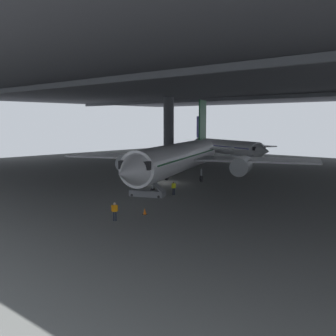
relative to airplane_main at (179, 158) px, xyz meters
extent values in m
plane|color=slate|center=(-1.59, -1.18, -3.53)|extent=(110.00, 110.00, 0.00)
cylinder|color=#4C4F54|center=(-21.12, 21.35, 3.18)|extent=(2.15, 2.15, 13.42)
cube|color=#38383D|center=(-1.59, 12.57, 10.49)|extent=(121.00, 99.00, 1.20)
cube|color=#4C4F54|center=(-1.59, -12.18, 9.49)|extent=(115.50, 0.50, 0.70)
cube|color=#4C4F54|center=(-1.59, 29.07, 9.49)|extent=(115.50, 0.50, 0.70)
cylinder|color=white|center=(0.25, -0.58, 0.02)|extent=(15.27, 28.25, 3.91)
cone|color=white|center=(6.80, -15.53, 0.02)|extent=(5.39, 5.83, 3.83)
cube|color=black|center=(5.81, -13.27, 0.51)|extent=(4.14, 3.84, 0.86)
cone|color=white|center=(-6.29, 14.37, 0.41)|extent=(5.55, 7.06, 3.32)
cube|color=#19592D|center=(-5.30, 12.11, 5.17)|extent=(1.93, 4.00, 6.39)
cube|color=white|center=(-2.37, 12.23, 0.61)|extent=(5.84, 4.92, 0.16)
cube|color=white|center=(-7.38, 10.03, 0.61)|extent=(5.84, 4.92, 0.16)
cube|color=white|center=(7.64, 7.80, -0.37)|extent=(17.82, 13.06, 0.24)
cylinder|color=#9EA3A8|center=(6.69, 5.07, -1.05)|extent=(4.26, 5.63, 2.42)
cube|color=white|center=(-10.91, -0.32, -0.37)|extent=(17.82, 13.06, 0.24)
cylinder|color=#9EA3A8|center=(-8.26, -1.48, -1.05)|extent=(4.26, 5.63, 2.42)
cube|color=#19592D|center=(0.25, -0.58, 0.31)|extent=(14.48, 26.33, 0.16)
cylinder|color=#9EA3A8|center=(4.17, -9.53, -2.28)|extent=(0.20, 0.20, 1.15)
cylinder|color=black|center=(4.17, -9.53, -3.08)|extent=(0.64, 0.94, 0.90)
cylinder|color=#9EA3A8|center=(1.45, 3.05, -2.28)|extent=(0.20, 0.20, 1.15)
cylinder|color=black|center=(1.45, 3.05, -3.08)|extent=(0.64, 0.94, 0.90)
cylinder|color=#9EA3A8|center=(-3.22, 1.00, -2.28)|extent=(0.20, 0.20, 1.15)
cylinder|color=black|center=(-3.22, 1.00, -3.08)|extent=(0.64, 0.94, 0.90)
cube|color=slate|center=(3.72, -9.92, -3.18)|extent=(4.19, 2.95, 0.70)
cube|color=slate|center=(3.72, -9.92, -1.31)|extent=(3.86, 2.65, 3.14)
cube|color=slate|center=(2.09, -10.64, 0.22)|extent=(1.53, 1.63, 0.12)
cylinder|color=black|center=(2.33, -11.19, 0.72)|extent=(0.06, 0.06, 1.00)
cylinder|color=black|center=(1.85, -10.09, 0.72)|extent=(0.06, 0.06, 1.00)
cylinder|color=black|center=(2.53, -11.21, -3.38)|extent=(0.32, 0.23, 0.30)
cylinder|color=black|center=(1.97, -9.92, -3.38)|extent=(0.32, 0.23, 0.30)
cylinder|color=black|center=(5.47, -9.92, -3.38)|extent=(0.32, 0.23, 0.30)
cylinder|color=black|center=(4.91, -8.64, -3.38)|extent=(0.32, 0.23, 0.30)
cylinder|color=#232838|center=(9.98, -20.01, -3.13)|extent=(0.14, 0.14, 0.80)
cylinder|color=#232838|center=(9.87, -20.15, -3.13)|extent=(0.14, 0.14, 0.80)
cube|color=orange|center=(9.93, -20.08, -2.44)|extent=(0.39, 0.42, 0.57)
cylinder|color=orange|center=(10.07, -19.90, -2.42)|extent=(0.09, 0.09, 0.54)
cylinder|color=orange|center=(9.79, -20.26, -2.42)|extent=(0.09, 0.09, 0.54)
sphere|color=beige|center=(9.93, -20.08, -2.04)|extent=(0.22, 0.22, 0.22)
cylinder|color=#232838|center=(5.49, -7.30, -3.13)|extent=(0.14, 0.14, 0.80)
cylinder|color=#232838|center=(5.43, -7.47, -3.13)|extent=(0.14, 0.14, 0.80)
cube|color=yellow|center=(5.46, -7.39, -2.45)|extent=(0.33, 0.41, 0.56)
cylinder|color=yellow|center=(5.53, -7.17, -2.42)|extent=(0.09, 0.09, 0.54)
cylinder|color=yellow|center=(5.38, -7.60, -2.42)|extent=(0.09, 0.09, 0.54)
sphere|color=beige|center=(5.46, -7.39, -2.05)|extent=(0.22, 0.22, 0.22)
cylinder|color=white|center=(-12.52, 29.48, -0.41)|extent=(22.06, 11.99, 3.05)
cone|color=white|center=(-0.85, 24.33, -0.41)|extent=(4.56, 4.22, 2.99)
cube|color=black|center=(-2.61, 25.11, -0.02)|extent=(3.00, 3.24, 0.67)
cone|color=white|center=(-24.19, 34.64, -0.10)|extent=(5.52, 4.35, 2.60)
cube|color=navy|center=(-22.43, 33.86, 3.62)|extent=(3.15, 1.57, 5.00)
cube|color=white|center=(-20.80, 35.48, 0.05)|extent=(3.86, 4.57, 0.16)
cube|color=white|center=(-22.53, 31.57, 0.05)|extent=(3.86, 4.57, 0.16)
cube|color=white|center=(-12.70, 38.21, -0.71)|extent=(10.24, 13.93, 0.24)
cylinder|color=#9EA3A8|center=(-11.80, 36.14, -1.24)|extent=(4.40, 3.34, 1.89)
cube|color=white|center=(-19.09, 23.73, -0.71)|extent=(10.24, 13.93, 0.24)
cylinder|color=#9EA3A8|center=(-16.95, 24.47, -1.24)|extent=(4.40, 3.34, 1.89)
cube|color=navy|center=(-12.52, 29.48, -0.18)|extent=(20.56, 11.37, 0.16)
cylinder|color=#9EA3A8|center=(-5.53, 26.40, -2.28)|extent=(0.20, 0.20, 1.15)
cylinder|color=black|center=(-5.53, 26.40, -3.08)|extent=(0.94, 0.64, 0.90)
cylinder|color=#9EA3A8|center=(-13.69, 32.33, -2.28)|extent=(0.20, 0.20, 1.15)
cylinder|color=black|center=(-13.69, 32.33, -3.08)|extent=(0.94, 0.64, 0.90)
cylinder|color=#9EA3A8|center=(-15.41, 28.44, -2.28)|extent=(0.20, 0.20, 1.15)
cylinder|color=black|center=(-15.41, 28.44, -3.08)|extent=(0.94, 0.64, 0.90)
cube|color=black|center=(10.10, -16.67, -3.51)|extent=(0.36, 0.36, 0.04)
cone|color=orange|center=(10.10, -16.67, -3.21)|extent=(0.30, 0.30, 0.56)
camera|label=1|loc=(36.15, -42.44, 4.85)|focal=44.00mm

